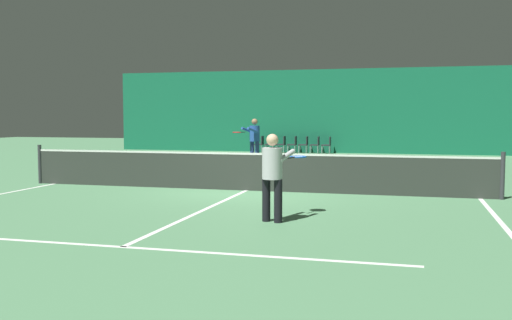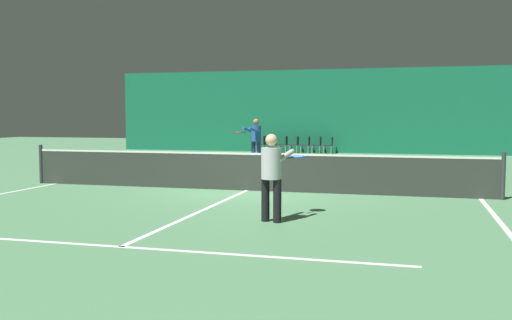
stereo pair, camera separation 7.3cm
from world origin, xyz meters
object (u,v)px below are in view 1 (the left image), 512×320
courtside_chair_3 (293,143)px  player_far (254,137)px  courtside_chair_2 (282,143)px  tennis_net (246,170)px  courtside_chair_5 (316,144)px  courtside_chair_0 (260,143)px  courtside_chair_4 (305,143)px  player_near (274,171)px  courtside_chair_1 (271,143)px  courtside_chair_6 (328,144)px

courtside_chair_3 → player_far: bearing=-2.5°
player_far → courtside_chair_2: player_far is taller
tennis_net → courtside_chair_2: 14.92m
courtside_chair_3 → courtside_chair_2: bearing=-90.0°
player_far → courtside_chair_2: 6.59m
courtside_chair_5 → courtside_chair_0: bearing=-90.0°
courtside_chair_0 → courtside_chair_4: size_ratio=1.00×
courtside_chair_0 → courtside_chair_4: same height
player_near → courtside_chair_1: (-4.52, 18.65, -0.42)m
player_near → courtside_chair_1: player_near is taller
courtside_chair_2 → courtside_chair_4: size_ratio=1.00×
courtside_chair_2 → courtside_chair_5: (1.74, 0.00, 0.00)m
courtside_chair_1 → courtside_chair_4: (1.74, 0.00, 0.00)m
courtside_chair_0 → courtside_chair_2: size_ratio=1.00×
courtside_chair_4 → tennis_net: bearing=4.5°
courtside_chair_1 → courtside_chair_2: (0.58, 0.00, 0.00)m
player_far → courtside_chair_6: bearing=-170.5°
courtside_chair_5 → tennis_net: bearing=2.2°
courtside_chair_5 → player_far: bearing=-12.5°
courtside_chair_0 → courtside_chair_2: (1.16, 0.00, 0.00)m
courtside_chair_0 → courtside_chair_6: 3.49m
courtside_chair_0 → courtside_chair_5: same height
courtside_chair_5 → player_near: bearing=6.7°
player_far → courtside_chair_3: (0.29, 6.56, -0.54)m
courtside_chair_1 → player_far: bearing=7.6°
tennis_net → courtside_chair_4: bearing=94.5°
courtside_chair_2 → player_far: bearing=2.5°
courtside_chair_2 → courtside_chair_4: (1.16, 0.00, 0.00)m
player_far → courtside_chair_4: (0.87, 6.56, -0.54)m
player_far → courtside_chair_5: (1.45, 6.56, -0.54)m
player_near → courtside_chair_6: (-1.62, 18.65, -0.42)m
courtside_chair_1 → courtside_chair_3: size_ratio=1.00×
player_near → courtside_chair_5: bearing=24.0°
courtside_chair_4 → courtside_chair_1: bearing=-90.0°
player_far → courtside_chair_6: 6.89m
courtside_chair_3 → courtside_chair_6: 1.74m
player_far → courtside_chair_4: bearing=-160.8°
courtside_chair_4 → courtside_chair_3: bearing=-90.0°
courtside_chair_0 → player_far: bearing=12.5°
tennis_net → courtside_chair_2: bearing=98.9°
courtside_chair_2 → courtside_chair_4: bearing=90.0°
tennis_net → player_near: bearing=-67.5°
tennis_net → courtside_chair_2: size_ratio=14.29×
courtside_chair_2 → courtside_chair_6: bearing=90.0°
courtside_chair_6 → courtside_chair_0: bearing=-90.0°
courtside_chair_1 → courtside_chair_0: bearing=-90.0°
courtside_chair_3 → courtside_chair_1: bearing=-90.0°
courtside_chair_2 → courtside_chair_4: 1.16m
player_far → courtside_chair_4: size_ratio=2.10×
tennis_net → player_far: bearing=103.9°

